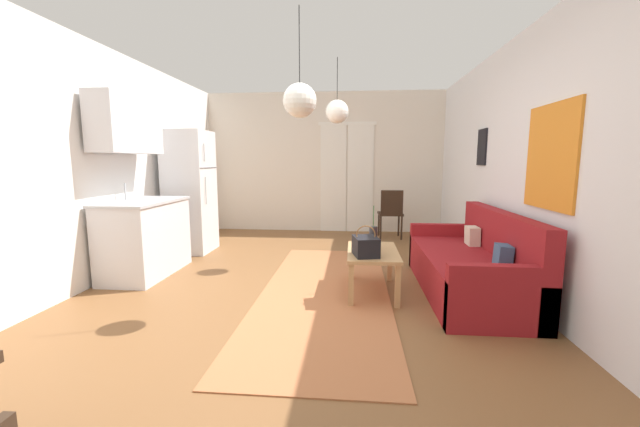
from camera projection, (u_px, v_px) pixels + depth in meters
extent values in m
cube|color=brown|center=(293.00, 306.00, 3.67)|extent=(5.08, 8.07, 0.10)
cube|color=silver|center=(324.00, 163.00, 7.21)|extent=(4.68, 0.10, 2.65)
cube|color=white|center=(333.00, 179.00, 7.17)|extent=(0.49, 0.02, 2.03)
cube|color=white|center=(360.00, 179.00, 7.13)|extent=(0.49, 0.02, 2.03)
cube|color=white|center=(347.00, 123.00, 7.00)|extent=(1.09, 0.03, 0.06)
cube|color=silver|center=(550.00, 165.00, 3.27)|extent=(0.10, 7.67, 2.65)
cube|color=orange|center=(551.00, 157.00, 3.14)|extent=(0.02, 0.80, 0.89)
cube|color=black|center=(482.00, 147.00, 4.82)|extent=(0.02, 0.30, 0.46)
cube|color=white|center=(62.00, 165.00, 3.68)|extent=(0.10, 7.67, 2.65)
cube|color=orange|center=(118.00, 120.00, 4.44)|extent=(0.02, 0.32, 0.40)
cube|color=#B26B42|center=(325.00, 292.00, 3.90)|extent=(1.31, 3.55, 0.01)
cube|color=maroon|center=(465.00, 273.00, 3.87)|extent=(0.84, 2.01, 0.41)
cube|color=maroon|center=(501.00, 253.00, 3.81)|extent=(0.15, 2.01, 0.85)
cube|color=maroon|center=(501.00, 300.00, 2.92)|extent=(0.84, 0.11, 0.56)
cube|color=maroon|center=(443.00, 246.00, 4.80)|extent=(0.84, 0.11, 0.56)
cube|color=#3D5B7F|center=(503.00, 256.00, 3.39)|extent=(0.15, 0.21, 0.21)
cube|color=beige|center=(472.00, 236.00, 4.25)|extent=(0.13, 0.21, 0.21)
cube|color=tan|center=(373.00, 252.00, 3.84)|extent=(0.51, 0.87, 0.04)
cube|color=tan|center=(351.00, 285.00, 3.50)|extent=(0.05, 0.05, 0.41)
cube|color=tan|center=(398.00, 286.00, 3.46)|extent=(0.05, 0.05, 0.41)
cube|color=tan|center=(352.00, 262.00, 4.28)|extent=(0.05, 0.05, 0.41)
cube|color=tan|center=(390.00, 263.00, 4.24)|extent=(0.05, 0.05, 0.41)
cylinder|color=#2D2D33|center=(373.00, 237.00, 3.91)|extent=(0.09, 0.09, 0.24)
cylinder|color=#477F42|center=(374.00, 216.00, 3.88)|extent=(0.01, 0.01, 0.22)
cube|color=black|center=(366.00, 246.00, 3.62)|extent=(0.27, 0.33, 0.19)
torus|color=brown|center=(366.00, 235.00, 3.60)|extent=(0.19, 0.01, 0.19)
cube|color=white|center=(190.00, 192.00, 5.57)|extent=(0.59, 0.66, 1.80)
cube|color=#4C4C51|center=(209.00, 168.00, 5.49)|extent=(0.01, 0.63, 0.01)
cylinder|color=#B7BABF|center=(204.00, 153.00, 5.28)|extent=(0.02, 0.02, 0.25)
cylinder|color=#B7BABF|center=(206.00, 191.00, 5.36)|extent=(0.02, 0.02, 0.40)
cube|color=silver|center=(146.00, 239.00, 4.46)|extent=(0.60, 1.14, 0.87)
cube|color=#B7BABF|center=(143.00, 202.00, 4.40)|extent=(0.63, 1.17, 0.03)
cube|color=#999BA0|center=(145.00, 205.00, 4.45)|extent=(0.36, 0.40, 0.10)
cylinder|color=#B7BABF|center=(125.00, 192.00, 4.45)|extent=(0.02, 0.02, 0.20)
cube|color=silver|center=(126.00, 125.00, 4.29)|extent=(0.32, 1.02, 0.65)
cylinder|color=black|center=(399.00, 225.00, 6.79)|extent=(0.03, 0.03, 0.42)
cylinder|color=black|center=(379.00, 224.00, 6.81)|extent=(0.03, 0.03, 0.42)
cylinder|color=black|center=(402.00, 228.00, 6.46)|extent=(0.03, 0.03, 0.42)
cylinder|color=black|center=(381.00, 228.00, 6.48)|extent=(0.03, 0.03, 0.42)
cube|color=black|center=(390.00, 214.00, 6.60)|extent=(0.43, 0.41, 0.04)
cube|color=black|center=(392.00, 203.00, 6.39)|extent=(0.38, 0.04, 0.42)
cylinder|color=black|center=(299.00, 44.00, 3.15)|extent=(0.01, 0.01, 0.63)
sphere|color=white|center=(300.00, 101.00, 3.21)|extent=(0.29, 0.29, 0.29)
cylinder|color=black|center=(337.00, 78.00, 4.70)|extent=(0.01, 0.01, 0.52)
sphere|color=white|center=(337.00, 112.00, 4.76)|extent=(0.30, 0.30, 0.30)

